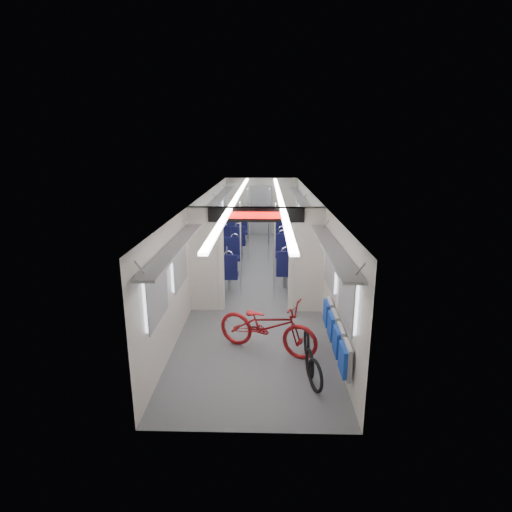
# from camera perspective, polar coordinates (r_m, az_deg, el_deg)

# --- Properties ---
(carriage) EXTENTS (12.00, 12.02, 2.31)m
(carriage) POSITION_cam_1_polar(r_m,az_deg,el_deg) (10.24, 0.28, 4.00)
(carriage) COLOR #515456
(carriage) RESTS_ON ground
(bicycle) EXTENTS (1.96, 1.33, 0.97)m
(bicycle) POSITION_cam_1_polar(r_m,az_deg,el_deg) (7.10, 1.62, -9.92)
(bicycle) COLOR maroon
(bicycle) RESTS_ON ground
(flip_bench) EXTENTS (0.12, 2.09, 0.49)m
(flip_bench) POSITION_cam_1_polar(r_m,az_deg,el_deg) (6.74, 11.31, -10.83)
(flip_bench) COLOR gray
(flip_bench) RESTS_ON carriage
(bike_hoop_a) EXTENTS (0.20, 0.50, 0.51)m
(bike_hoop_a) POSITION_cam_1_polar(r_m,az_deg,el_deg) (6.23, 8.44, -16.73)
(bike_hoop_a) COLOR black
(bike_hoop_a) RESTS_ON ground
(bike_hoop_b) EXTENTS (0.10, 0.48, 0.48)m
(bike_hoop_b) POSITION_cam_1_polar(r_m,az_deg,el_deg) (6.53, 7.66, -15.17)
(bike_hoop_b) COLOR black
(bike_hoop_b) RESTS_ON ground
(bike_hoop_c) EXTENTS (0.06, 0.50, 0.50)m
(bike_hoop_c) POSITION_cam_1_polar(r_m,az_deg,el_deg) (7.15, 7.24, -12.20)
(bike_hoop_c) COLOR black
(bike_hoop_c) RESTS_ON ground
(seat_bay_near_left) EXTENTS (0.90, 2.04, 1.09)m
(seat_bay_near_left) POSITION_cam_1_polar(r_m,az_deg,el_deg) (10.78, -4.67, -0.73)
(seat_bay_near_left) COLOR #0B0D34
(seat_bay_near_left) RESTS_ON ground
(seat_bay_near_right) EXTENTS (0.93, 2.15, 1.12)m
(seat_bay_near_right) POSITION_cam_1_polar(r_m,az_deg,el_deg) (11.05, 5.19, -0.26)
(seat_bay_near_right) COLOR #0B0D34
(seat_bay_near_right) RESTS_ON ground
(seat_bay_far_left) EXTENTS (0.93, 2.14, 1.12)m
(seat_bay_far_left) POSITION_cam_1_polar(r_m,az_deg,el_deg) (14.15, -3.19, 3.26)
(seat_bay_far_left) COLOR #0B0D34
(seat_bay_far_left) RESTS_ON ground
(seat_bay_far_right) EXTENTS (0.89, 1.98, 1.07)m
(seat_bay_far_right) POSITION_cam_1_polar(r_m,az_deg,el_deg) (13.77, 4.47, 2.80)
(seat_bay_far_right) COLOR #0B0D34
(seat_bay_far_right) RESTS_ON ground
(stanchion_near_left) EXTENTS (0.04, 0.04, 2.30)m
(stanchion_near_left) POSITION_cam_1_polar(r_m,az_deg,el_deg) (9.48, -2.21, 0.88)
(stanchion_near_left) COLOR silver
(stanchion_near_left) RESTS_ON ground
(stanchion_near_right) EXTENTS (0.04, 0.04, 2.30)m
(stanchion_near_right) POSITION_cam_1_polar(r_m,az_deg,el_deg) (9.26, 2.66, 0.53)
(stanchion_near_right) COLOR silver
(stanchion_near_right) RESTS_ON ground
(stanchion_far_left) EXTENTS (0.04, 0.04, 2.30)m
(stanchion_far_left) POSITION_cam_1_polar(r_m,az_deg,el_deg) (12.45, -1.14, 4.41)
(stanchion_far_left) COLOR silver
(stanchion_far_left) RESTS_ON ground
(stanchion_far_right) EXTENTS (0.04, 0.04, 2.30)m
(stanchion_far_right) POSITION_cam_1_polar(r_m,az_deg,el_deg) (12.42, 1.81, 4.37)
(stanchion_far_right) COLOR silver
(stanchion_far_right) RESTS_ON ground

